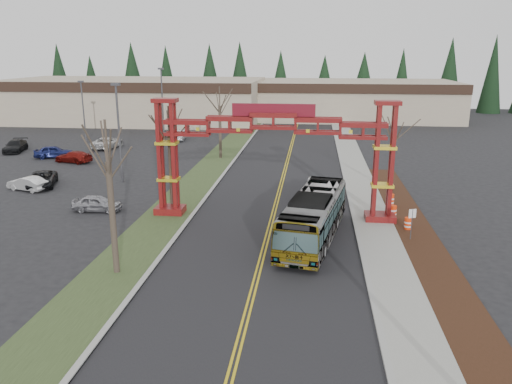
# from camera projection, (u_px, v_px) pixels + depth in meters

# --- Properties ---
(ground) EXTENTS (200.00, 200.00, 0.00)m
(ground) POSITION_uv_depth(u_px,v_px,m) (236.00, 354.00, 20.77)
(ground) COLOR black
(ground) RESTS_ON ground
(road) EXTENTS (12.00, 110.00, 0.02)m
(road) POSITION_uv_depth(u_px,v_px,m) (279.00, 193.00, 44.69)
(road) COLOR black
(road) RESTS_ON ground
(lane_line_left) EXTENTS (0.12, 100.00, 0.01)m
(lane_line_left) POSITION_uv_depth(u_px,v_px,m) (278.00, 193.00, 44.70)
(lane_line_left) COLOR gold
(lane_line_left) RESTS_ON road
(lane_line_right) EXTENTS (0.12, 100.00, 0.01)m
(lane_line_right) POSITION_uv_depth(u_px,v_px,m) (280.00, 193.00, 44.67)
(lane_line_right) COLOR gold
(lane_line_right) RESTS_ON road
(curb_right) EXTENTS (0.30, 110.00, 0.15)m
(curb_right) POSITION_uv_depth(u_px,v_px,m) (349.00, 194.00, 43.99)
(curb_right) COLOR #9E9F99
(curb_right) RESTS_ON ground
(sidewalk_right) EXTENTS (2.60, 110.00, 0.14)m
(sidewalk_right) POSITION_uv_depth(u_px,v_px,m) (365.00, 195.00, 43.83)
(sidewalk_right) COLOR gray
(sidewalk_right) RESTS_ON ground
(landscape_strip) EXTENTS (2.60, 50.00, 0.12)m
(landscape_strip) POSITION_uv_depth(u_px,v_px,m) (435.00, 266.00, 29.19)
(landscape_strip) COLOR black
(landscape_strip) RESTS_ON ground
(grass_median) EXTENTS (4.00, 110.00, 0.08)m
(grass_median) POSITION_uv_depth(u_px,v_px,m) (192.00, 190.00, 45.57)
(grass_median) COLOR #314020
(grass_median) RESTS_ON ground
(curb_left) EXTENTS (0.30, 110.00, 0.15)m
(curb_left) POSITION_uv_depth(u_px,v_px,m) (212.00, 190.00, 45.35)
(curb_left) COLOR #9E9F99
(curb_left) RESTS_ON ground
(gateway_arch) EXTENTS (18.20, 1.60, 8.90)m
(gateway_arch) POSITION_uv_depth(u_px,v_px,m) (273.00, 140.00, 36.38)
(gateway_arch) COLOR #5A0B12
(gateway_arch) RESTS_ON ground
(retail_building_west) EXTENTS (46.00, 22.30, 7.50)m
(retail_building_west) POSITION_uv_depth(u_px,v_px,m) (135.00, 100.00, 91.93)
(retail_building_west) COLOR tan
(retail_building_west) RESTS_ON ground
(retail_building_east) EXTENTS (38.00, 20.30, 7.00)m
(retail_building_east) POSITION_uv_depth(u_px,v_px,m) (352.00, 100.00, 95.21)
(retail_building_east) COLOR tan
(retail_building_east) RESTS_ON ground
(conifer_treeline) EXTENTS (116.10, 5.60, 13.00)m
(conifer_treeline) POSITION_uv_depth(u_px,v_px,m) (303.00, 80.00, 107.01)
(conifer_treeline) COLOR black
(conifer_treeline) RESTS_ON ground
(transit_bus) EXTENTS (4.79, 11.92, 3.24)m
(transit_bus) POSITION_uv_depth(u_px,v_px,m) (314.00, 216.00, 33.15)
(transit_bus) COLOR #9B9CA2
(transit_bus) RESTS_ON ground
(silver_sedan) EXTENTS (2.00, 4.77, 1.53)m
(silver_sedan) POSITION_uv_depth(u_px,v_px,m) (317.00, 188.00, 43.36)
(silver_sedan) COLOR #A5A8AD
(silver_sedan) RESTS_ON ground
(parked_car_near_a) EXTENTS (3.88, 1.68, 1.30)m
(parked_car_near_a) POSITION_uv_depth(u_px,v_px,m) (97.00, 203.00, 39.36)
(parked_car_near_a) COLOR #98989F
(parked_car_near_a) RESTS_ON ground
(parked_car_near_b) EXTENTS (4.14, 2.43, 1.29)m
(parked_car_near_b) POSITION_uv_depth(u_px,v_px,m) (27.00, 183.00, 45.35)
(parked_car_near_b) COLOR white
(parked_car_near_b) RESTS_ON ground
(parked_car_near_c) EXTENTS (3.88, 5.47, 1.39)m
(parked_car_near_c) POSITION_uv_depth(u_px,v_px,m) (42.00, 179.00, 46.61)
(parked_car_near_c) COLOR black
(parked_car_near_c) RESTS_ON ground
(parked_car_mid_a) EXTENTS (4.83, 2.93, 1.31)m
(parked_car_mid_a) POSITION_uv_depth(u_px,v_px,m) (73.00, 157.00, 56.96)
(parked_car_mid_a) COLOR maroon
(parked_car_mid_a) RESTS_ON ground
(parked_car_mid_b) EXTENTS (4.75, 3.11, 1.50)m
(parked_car_mid_b) POSITION_uv_depth(u_px,v_px,m) (54.00, 152.00, 59.37)
(parked_car_mid_b) COLOR navy
(parked_car_mid_b) RESTS_ON ground
(parked_car_far_a) EXTENTS (1.92, 4.43, 1.42)m
(parked_car_far_a) POSITION_uv_depth(u_px,v_px,m) (179.00, 135.00, 71.55)
(parked_car_far_a) COLOR #B7BCBF
(parked_car_far_a) RESTS_ON ground
(parked_car_far_b) EXTENTS (2.92, 5.56, 1.49)m
(parked_car_far_b) POSITION_uv_depth(u_px,v_px,m) (108.00, 143.00, 65.49)
(parked_car_far_b) COLOR white
(parked_car_far_b) RESTS_ON ground
(parked_car_far_c) EXTENTS (3.26, 5.39, 1.46)m
(parked_car_far_c) POSITION_uv_depth(u_px,v_px,m) (15.00, 146.00, 63.07)
(parked_car_far_c) COLOR black
(parked_car_far_c) RESTS_ON ground
(bare_tree_median_near) EXTENTS (3.46, 3.46, 8.74)m
(bare_tree_median_near) POSITION_uv_depth(u_px,v_px,m) (108.00, 163.00, 26.73)
(bare_tree_median_near) COLOR #382D26
(bare_tree_median_near) RESTS_ON ground
(bare_tree_median_mid) EXTENTS (3.11, 3.11, 8.27)m
(bare_tree_median_mid) POSITION_uv_depth(u_px,v_px,m) (169.00, 134.00, 37.90)
(bare_tree_median_mid) COLOR #382D26
(bare_tree_median_mid) RESTS_ON ground
(bare_tree_median_far) EXTENTS (3.43, 3.43, 8.40)m
(bare_tree_median_far) POSITION_uv_depth(u_px,v_px,m) (220.00, 107.00, 57.76)
(bare_tree_median_far) COLOR #382D26
(bare_tree_median_far) RESTS_ON ground
(bare_tree_right_far) EXTENTS (3.09, 3.09, 7.11)m
(bare_tree_right_far) POSITION_uv_depth(u_px,v_px,m) (395.00, 136.00, 43.75)
(bare_tree_right_far) COLOR #382D26
(bare_tree_right_far) RESTS_ON ground
(light_pole_near) EXTENTS (0.82, 0.41, 9.43)m
(light_pole_near) POSITION_uv_depth(u_px,v_px,m) (119.00, 126.00, 47.17)
(light_pole_near) COLOR #3F3F44
(light_pole_near) RESTS_ON ground
(light_pole_mid) EXTENTS (0.74, 0.37, 8.49)m
(light_pole_mid) POSITION_uv_depth(u_px,v_px,m) (83.00, 107.00, 68.22)
(light_pole_mid) COLOR #3F3F44
(light_pole_mid) RESTS_ON ground
(light_pole_far) EXTENTS (0.86, 0.43, 9.89)m
(light_pole_far) POSITION_uv_depth(u_px,v_px,m) (162.00, 95.00, 78.14)
(light_pole_far) COLOR #3F3F44
(light_pole_far) RESTS_ON ground
(street_sign) EXTENTS (0.49, 0.19, 2.21)m
(street_sign) POSITION_uv_depth(u_px,v_px,m) (412.00, 218.00, 32.87)
(street_sign) COLOR #3F3F44
(street_sign) RESTS_ON ground
(barrel_south) EXTENTS (0.51, 0.51, 0.94)m
(barrel_south) POSITION_uv_depth(u_px,v_px,m) (408.00, 224.00, 35.11)
(barrel_south) COLOR #FA3A0D
(barrel_south) RESTS_ON ground
(barrel_mid) EXTENTS (0.55, 0.55, 1.02)m
(barrel_mid) POSITION_uv_depth(u_px,v_px,m) (393.00, 212.00, 37.65)
(barrel_mid) COLOR #FA3A0D
(barrel_mid) RESTS_ON ground
(barrel_north) EXTENTS (0.58, 0.58, 1.07)m
(barrel_north) POSITION_uv_depth(u_px,v_px,m) (390.00, 200.00, 40.53)
(barrel_north) COLOR #FA3A0D
(barrel_north) RESTS_ON ground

